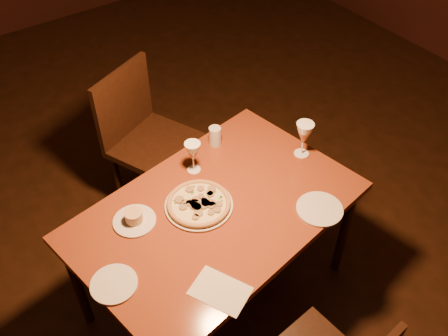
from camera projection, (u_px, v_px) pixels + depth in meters
floor at (222, 272)px, 2.91m from camera, size 7.00×7.00×0.00m
dining_table at (216, 218)px, 2.36m from camera, size 1.44×1.05×0.71m
chair_far at (146, 136)px, 2.97m from camera, size 0.60×0.60×0.94m
pizza_plate at (199, 204)px, 2.32m from camera, size 0.32×0.32×0.03m
ramekin_saucer at (134, 219)px, 2.25m from camera, size 0.20×0.20×0.06m
wine_glass_far at (193, 157)px, 2.45m from camera, size 0.08×0.08×0.18m
wine_glass_right at (303, 139)px, 2.52m from camera, size 0.09×0.09×0.20m
water_tumbler at (215, 136)px, 2.61m from camera, size 0.06×0.06×0.11m
side_plate_left at (114, 284)px, 2.02m from camera, size 0.19×0.19×0.01m
side_plate_near at (320, 209)px, 2.31m from camera, size 0.22×0.22×0.01m
menu_card at (220, 291)px, 2.00m from camera, size 0.24×0.27×0.00m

